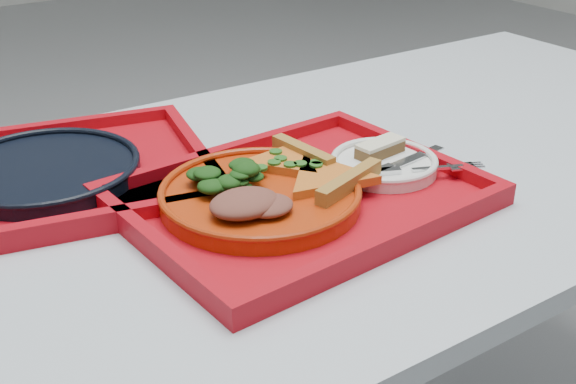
{
  "coord_description": "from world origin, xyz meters",
  "views": [
    {
      "loc": [
        -0.63,
        -0.77,
        1.2
      ],
      "look_at": [
        -0.17,
        -0.09,
        0.78
      ],
      "focal_mm": 45.0,
      "sensor_mm": 36.0,
      "label": 1
    }
  ],
  "objects_px": {
    "dinner_plate": "(260,198)",
    "dessert_bar": "(380,148)",
    "navy_plate": "(46,172)",
    "tray_far": "(47,181)",
    "tray_main": "(300,200)"
  },
  "relations": [
    {
      "from": "tray_main",
      "to": "dinner_plate",
      "type": "height_order",
      "value": "dinner_plate"
    },
    {
      "from": "dinner_plate",
      "to": "navy_plate",
      "type": "distance_m",
      "value": 0.31
    },
    {
      "from": "dinner_plate",
      "to": "dessert_bar",
      "type": "xyz_separation_m",
      "value": [
        0.21,
        0.01,
        0.02
      ]
    },
    {
      "from": "tray_far",
      "to": "dinner_plate",
      "type": "relative_size",
      "value": 1.73
    },
    {
      "from": "dinner_plate",
      "to": "dessert_bar",
      "type": "distance_m",
      "value": 0.21
    },
    {
      "from": "tray_far",
      "to": "dinner_plate",
      "type": "distance_m",
      "value": 0.31
    },
    {
      "from": "tray_far",
      "to": "dessert_bar",
      "type": "distance_m",
      "value": 0.47
    },
    {
      "from": "navy_plate",
      "to": "dessert_bar",
      "type": "distance_m",
      "value": 0.47
    },
    {
      "from": "tray_far",
      "to": "navy_plate",
      "type": "relative_size",
      "value": 1.73
    },
    {
      "from": "tray_far",
      "to": "dinner_plate",
      "type": "bearing_deg",
      "value": -37.12
    },
    {
      "from": "navy_plate",
      "to": "tray_far",
      "type": "bearing_deg",
      "value": 26.57
    },
    {
      "from": "dessert_bar",
      "to": "navy_plate",
      "type": "bearing_deg",
      "value": 144.33
    },
    {
      "from": "navy_plate",
      "to": "tray_main",
      "type": "bearing_deg",
      "value": -43.25
    },
    {
      "from": "tray_main",
      "to": "navy_plate",
      "type": "distance_m",
      "value": 0.36
    },
    {
      "from": "dinner_plate",
      "to": "dessert_bar",
      "type": "relative_size",
      "value": 3.29
    }
  ]
}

